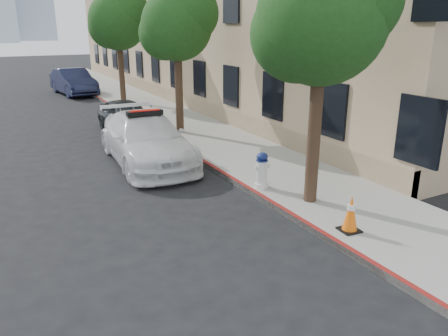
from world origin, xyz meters
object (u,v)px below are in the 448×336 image
fire_hydrant (262,171)px  traffic_cone (351,214)px  parked_car_far (73,82)px  police_car (146,139)px  parked_car_mid (127,117)px

fire_hydrant → traffic_cone: bearing=-74.9°
parked_car_far → fire_hydrant: 19.83m
police_car → parked_car_far: 15.90m
parked_car_mid → traffic_cone: parked_car_mid is taller
parked_car_far → traffic_cone: (1.37, -22.74, -0.27)m
fire_hydrant → parked_car_far: bearing=104.1°
parked_car_far → parked_car_mid: bearing=-97.0°
police_car → parked_car_mid: police_car is taller
parked_car_far → fire_hydrant: parked_car_far is taller
police_car → traffic_cone: police_car is taller
parked_car_mid → fire_hydrant: size_ratio=4.17×
fire_hydrant → police_car: bearing=124.9°
parked_car_far → police_car: bearing=-99.2°
police_car → fire_hydrant: police_car is taller
police_car → parked_car_mid: (0.60, 4.25, -0.10)m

